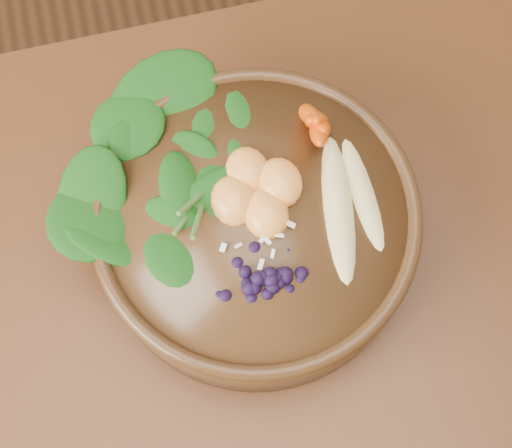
{
  "coord_description": "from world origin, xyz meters",
  "views": [
    {
      "loc": [
        -0.04,
        -0.1,
        1.48
      ],
      "look_at": [
        0.02,
        0.15,
        0.8
      ],
      "focal_mm": 50.0,
      "sensor_mm": 36.0,
      "label": 1
    }
  ],
  "objects_px": {
    "carrot_cluster": "(309,106)",
    "stoneware_bowl": "(256,227)",
    "dining_table": "(266,391)",
    "kale_heap": "(199,143)",
    "blueberry_pile": "(265,271)",
    "banana_halves": "(353,195)",
    "mandarin_cluster": "(257,186)"
  },
  "relations": [
    {
      "from": "stoneware_bowl",
      "to": "banana_halves",
      "type": "relative_size",
      "value": 1.82
    },
    {
      "from": "dining_table",
      "to": "mandarin_cluster",
      "type": "height_order",
      "value": "mandarin_cluster"
    },
    {
      "from": "dining_table",
      "to": "kale_heap",
      "type": "relative_size",
      "value": 7.57
    },
    {
      "from": "stoneware_bowl",
      "to": "carrot_cluster",
      "type": "relative_size",
      "value": 3.62
    },
    {
      "from": "kale_heap",
      "to": "banana_halves",
      "type": "distance_m",
      "value": 0.16
    },
    {
      "from": "dining_table",
      "to": "stoneware_bowl",
      "type": "bearing_deg",
      "value": 80.74
    },
    {
      "from": "kale_heap",
      "to": "blueberry_pile",
      "type": "distance_m",
      "value": 0.14
    },
    {
      "from": "stoneware_bowl",
      "to": "mandarin_cluster",
      "type": "distance_m",
      "value": 0.06
    },
    {
      "from": "dining_table",
      "to": "kale_heap",
      "type": "xyz_separation_m",
      "value": [
        -0.01,
        0.22,
        0.2
      ]
    },
    {
      "from": "stoneware_bowl",
      "to": "carrot_cluster",
      "type": "xyz_separation_m",
      "value": [
        0.07,
        0.08,
        0.09
      ]
    },
    {
      "from": "carrot_cluster",
      "to": "blueberry_pile",
      "type": "bearing_deg",
      "value": -109.55
    },
    {
      "from": "carrot_cluster",
      "to": "banana_halves",
      "type": "xyz_separation_m",
      "value": [
        0.02,
        -0.09,
        -0.03
      ]
    },
    {
      "from": "dining_table",
      "to": "banana_halves",
      "type": "xyz_separation_m",
      "value": [
        0.12,
        0.14,
        0.2
      ]
    },
    {
      "from": "kale_heap",
      "to": "carrot_cluster",
      "type": "bearing_deg",
      "value": 1.18
    },
    {
      "from": "blueberry_pile",
      "to": "dining_table",
      "type": "bearing_deg",
      "value": -101.55
    },
    {
      "from": "carrot_cluster",
      "to": "stoneware_bowl",
      "type": "bearing_deg",
      "value": -123.69
    },
    {
      "from": "mandarin_cluster",
      "to": "dining_table",
      "type": "bearing_deg",
      "value": -100.03
    },
    {
      "from": "stoneware_bowl",
      "to": "mandarin_cluster",
      "type": "relative_size",
      "value": 3.15
    },
    {
      "from": "stoneware_bowl",
      "to": "kale_heap",
      "type": "distance_m",
      "value": 0.11
    },
    {
      "from": "stoneware_bowl",
      "to": "carrot_cluster",
      "type": "height_order",
      "value": "carrot_cluster"
    },
    {
      "from": "mandarin_cluster",
      "to": "blueberry_pile",
      "type": "relative_size",
      "value": 0.69
    },
    {
      "from": "dining_table",
      "to": "stoneware_bowl",
      "type": "distance_m",
      "value": 0.2
    },
    {
      "from": "carrot_cluster",
      "to": "banana_halves",
      "type": "distance_m",
      "value": 0.09
    },
    {
      "from": "stoneware_bowl",
      "to": "blueberry_pile",
      "type": "distance_m",
      "value": 0.09
    },
    {
      "from": "dining_table",
      "to": "banana_halves",
      "type": "relative_size",
      "value": 9.02
    },
    {
      "from": "carrot_cluster",
      "to": "blueberry_pile",
      "type": "relative_size",
      "value": 0.6
    },
    {
      "from": "kale_heap",
      "to": "mandarin_cluster",
      "type": "distance_m",
      "value": 0.07
    },
    {
      "from": "mandarin_cluster",
      "to": "blueberry_pile",
      "type": "bearing_deg",
      "value": -98.6
    },
    {
      "from": "banana_halves",
      "to": "mandarin_cluster",
      "type": "relative_size",
      "value": 1.73
    },
    {
      "from": "stoneware_bowl",
      "to": "blueberry_pile",
      "type": "bearing_deg",
      "value": -96.47
    },
    {
      "from": "stoneware_bowl",
      "to": "carrot_cluster",
      "type": "bearing_deg",
      "value": 46.97
    },
    {
      "from": "carrot_cluster",
      "to": "mandarin_cluster",
      "type": "distance_m",
      "value": 0.09
    }
  ]
}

